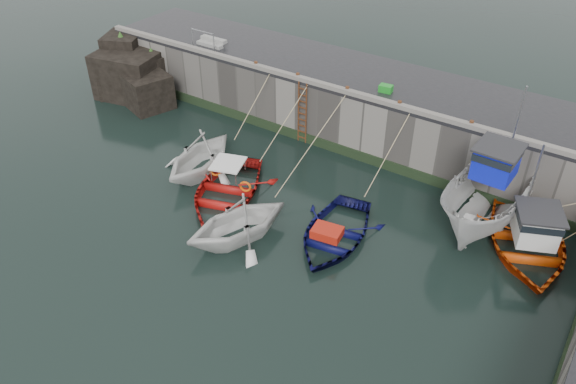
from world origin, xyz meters
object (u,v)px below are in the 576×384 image
Objects in this scene: boat_near_navy at (334,238)px; bollard_b at (298,76)px; bollard_c at (347,89)px; boat_far_white at (491,197)px; bollard_a at (256,64)px; boat_near_blacktrim at (239,238)px; ladder at (302,113)px; fish_crate at (386,88)px; bollard_e at (471,124)px; bollard_d at (399,104)px; boat_near_blue at (226,197)px; boat_far_orange at (527,239)px; boat_near_white at (201,172)px.

bollard_b is (-5.64, 5.94, 3.30)m from boat_near_navy.
bollard_c is at bearing 107.04° from boat_near_navy.
boat_far_white reaches higher than bollard_a.
boat_near_navy is at bearing 55.79° from boat_near_blacktrim.
ladder is 5.40× the size of fish_crate.
boat_near_blacktrim is 10.19m from boat_far_white.
bollard_e is at bearing 54.99° from boat_near_navy.
boat_near_blacktrim is at bearing -108.84° from bollard_d.
fish_crate reaches higher than boat_near_blue.
boat_near_blacktrim is (2.20, -1.90, 0.00)m from boat_near_blue.
bollard_a is (-2.85, 6.17, 3.30)m from boat_near_blue.
boat_near_blacktrim is 15.46× the size of bollard_d.
bollard_c is (5.20, 0.00, 0.00)m from bollard_a.
boat_far_orange is at bearing -10.66° from bollard_b.
boat_far_orange is at bearing -32.71° from bollard_e.
fish_crate is (-7.89, 3.30, 2.93)m from boat_far_orange.
ladder is 8.19m from bollard_e.
boat_far_white is at bearing -27.94° from fish_crate.
bollard_c reaches higher than ladder.
fish_crate reaches higher than bollard_c.
bollard_b is (-2.55, 8.07, 3.30)m from boat_near_blacktrim.
boat_near_blacktrim is 10.07m from bollard_a.
boat_far_orange is at bearing -21.87° from boat_far_white.
boat_near_navy is at bearing -133.58° from boat_far_white.
boat_near_blacktrim is (2.05, -7.73, -1.59)m from ladder.
boat_far_orange is 25.49× the size of bollard_a.
bollard_a is 1.00× the size of bollard_c.
bollard_a is (-14.52, 2.26, 2.90)m from boat_far_orange.
boat_far_orange reaches higher than fish_crate.
bollard_c is (-9.32, 2.26, 2.90)m from boat_far_orange.
boat_near_white is 5.21m from boat_near_blacktrim.
boat_near_blacktrim is 9.82m from fish_crate.
fish_crate is (-1.51, 6.97, 3.32)m from boat_near_navy.
boat_near_blue is 2.91m from boat_near_blacktrim.
bollard_b is 8.50m from bollard_e.
bollard_c is 2.60m from bollard_d.
bollard_c is (4.55, 5.28, 3.30)m from boat_near_white.
boat_near_blue is at bearing 173.14° from boat_near_navy.
boat_near_white is 1.02× the size of boat_near_blacktrim.
boat_near_blue is 10.74m from bollard_e.
boat_near_blacktrim is 10.56m from bollard_e.
bollard_c is (-2.94, 5.94, 3.30)m from boat_near_navy.
boat_near_blacktrim is at bearing -154.80° from boat_near_navy.
boat_far_orange is at bearing -0.28° from boat_near_blue.
fish_crate is 6.72m from bollard_a.
boat_near_white reaches higher than boat_near_blacktrim.
bollard_e is (11.00, 0.00, 0.00)m from bollard_a.
bollard_d is (1.16, -1.03, -0.02)m from fish_crate.
boat_far_white is at bearing 6.73° from boat_near_blue.
boat_near_blacktrim is 15.46× the size of bollard_a.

